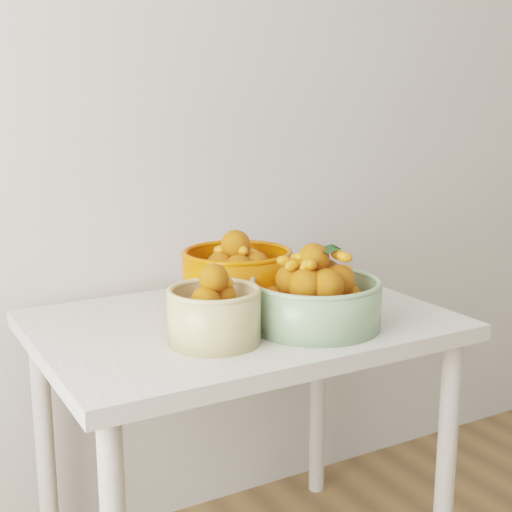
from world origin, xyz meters
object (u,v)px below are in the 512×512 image
object	(u,v)px
table	(241,354)
bowl_orange	(237,277)
bowl_cream	(214,313)
bowl_green	(315,297)

from	to	relation	value
table	bowl_orange	size ratio (longest dim) A/B	2.85
bowl_cream	bowl_green	xyz separation A→B (m)	(0.26, -0.01, 0.00)
bowl_cream	bowl_orange	xyz separation A→B (m)	(0.17, 0.22, 0.01)
table	bowl_green	size ratio (longest dim) A/B	2.48
table	bowl_green	xyz separation A→B (m)	(0.12, -0.15, 0.17)
table	bowl_orange	world-z (taller)	bowl_orange
bowl_green	bowl_orange	world-z (taller)	bowl_orange
bowl_cream	bowl_orange	size ratio (longest dim) A/B	0.75
bowl_cream	bowl_green	size ratio (longest dim) A/B	0.65
table	bowl_cream	size ratio (longest dim) A/B	3.81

